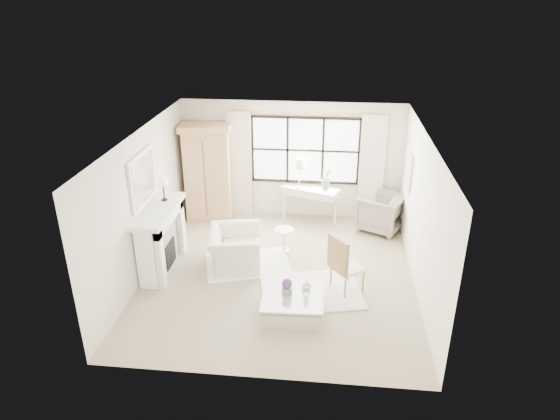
# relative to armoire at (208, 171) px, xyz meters

# --- Properties ---
(floor) EXTENTS (5.50, 5.50, 0.00)m
(floor) POSITION_rel_armoire_xyz_m (1.89, -2.37, -1.14)
(floor) COLOR tan
(floor) RESTS_ON ground
(ceiling) EXTENTS (5.50, 5.50, 0.00)m
(ceiling) POSITION_rel_armoire_xyz_m (1.89, -2.37, 1.56)
(ceiling) COLOR silver
(ceiling) RESTS_ON ground
(wall_back) EXTENTS (5.00, 0.00, 5.00)m
(wall_back) POSITION_rel_armoire_xyz_m (1.89, 0.38, 0.21)
(wall_back) COLOR white
(wall_back) RESTS_ON ground
(wall_front) EXTENTS (5.00, 0.00, 5.00)m
(wall_front) POSITION_rel_armoire_xyz_m (1.89, -5.12, 0.21)
(wall_front) COLOR white
(wall_front) RESTS_ON ground
(wall_left) EXTENTS (0.00, 5.50, 5.50)m
(wall_left) POSITION_rel_armoire_xyz_m (-0.61, -2.37, 0.21)
(wall_left) COLOR beige
(wall_left) RESTS_ON ground
(wall_right) EXTENTS (0.00, 5.50, 5.50)m
(wall_right) POSITION_rel_armoire_xyz_m (4.39, -2.37, 0.21)
(wall_right) COLOR white
(wall_right) RESTS_ON ground
(window_pane) EXTENTS (2.40, 0.02, 1.50)m
(window_pane) POSITION_rel_armoire_xyz_m (2.19, 0.36, 0.46)
(window_pane) COLOR white
(window_pane) RESTS_ON wall_back
(window_frame) EXTENTS (2.50, 0.04, 1.50)m
(window_frame) POSITION_rel_armoire_xyz_m (2.19, 0.35, 0.46)
(window_frame) COLOR black
(window_frame) RESTS_ON wall_back
(curtain_rod) EXTENTS (3.30, 0.04, 0.04)m
(curtain_rod) POSITION_rel_armoire_xyz_m (2.19, 0.30, 1.33)
(curtain_rod) COLOR #B4853E
(curtain_rod) RESTS_ON wall_back
(curtain_left) EXTENTS (0.55, 0.10, 2.47)m
(curtain_left) POSITION_rel_armoire_xyz_m (0.69, 0.28, 0.10)
(curtain_left) COLOR beige
(curtain_left) RESTS_ON ground
(curtain_right) EXTENTS (0.55, 0.10, 2.47)m
(curtain_right) POSITION_rel_armoire_xyz_m (3.69, 0.28, 0.10)
(curtain_right) COLOR silver
(curtain_right) RESTS_ON ground
(fireplace) EXTENTS (0.58, 1.66, 1.26)m
(fireplace) POSITION_rel_armoire_xyz_m (-0.39, -2.37, -0.49)
(fireplace) COLOR white
(fireplace) RESTS_ON ground
(mirror_frame) EXTENTS (0.05, 1.15, 0.95)m
(mirror_frame) POSITION_rel_armoire_xyz_m (-0.58, -2.37, 0.70)
(mirror_frame) COLOR white
(mirror_frame) RESTS_ON wall_left
(mirror_glass) EXTENTS (0.02, 1.00, 0.80)m
(mirror_glass) POSITION_rel_armoire_xyz_m (-0.55, -2.37, 0.70)
(mirror_glass) COLOR #B4BAC0
(mirror_glass) RESTS_ON wall_left
(art_frame) EXTENTS (0.04, 0.62, 0.82)m
(art_frame) POSITION_rel_armoire_xyz_m (4.36, -0.67, 0.41)
(art_frame) COLOR white
(art_frame) RESTS_ON wall_right
(art_canvas) EXTENTS (0.01, 0.52, 0.72)m
(art_canvas) POSITION_rel_armoire_xyz_m (4.34, -0.67, 0.41)
(art_canvas) COLOR beige
(art_canvas) RESTS_ON wall_right
(mantel_lamp) EXTENTS (0.22, 0.22, 0.51)m
(mantel_lamp) POSITION_rel_armoire_xyz_m (-0.36, -1.98, 0.51)
(mantel_lamp) COLOR black
(mantel_lamp) RESTS_ON fireplace
(armoire) EXTENTS (1.19, 0.82, 2.24)m
(armoire) POSITION_rel_armoire_xyz_m (0.00, 0.00, 0.00)
(armoire) COLOR tan
(armoire) RESTS_ON floor
(console_table) EXTENTS (1.38, 0.87, 0.80)m
(console_table) POSITION_rel_armoire_xyz_m (2.33, 0.10, -0.74)
(console_table) COLOR white
(console_table) RESTS_ON floor
(console_lamp) EXTENTS (0.28, 0.28, 0.69)m
(console_lamp) POSITION_rel_armoire_xyz_m (2.08, 0.08, 0.22)
(console_lamp) COLOR #BF8C42
(console_lamp) RESTS_ON console_table
(orchid_plant) EXTENTS (0.34, 0.32, 0.49)m
(orchid_plant) POSITION_rel_armoire_xyz_m (2.70, 0.09, -0.09)
(orchid_plant) COLOR #536B47
(orchid_plant) RESTS_ON console_table
(side_table) EXTENTS (0.40, 0.40, 0.51)m
(side_table) POSITION_rel_armoire_xyz_m (1.89, -1.47, -0.81)
(side_table) COLOR silver
(side_table) RESTS_ON floor
(rug_left) EXTENTS (1.86, 1.54, 0.03)m
(rug_left) POSITION_rel_armoire_xyz_m (1.24, -2.10, -1.13)
(rug_left) COLOR white
(rug_left) RESTS_ON floor
(rug_right) EXTENTS (1.99, 1.66, 0.03)m
(rug_right) POSITION_rel_armoire_xyz_m (2.52, -2.91, -1.12)
(rug_right) COLOR white
(rug_right) RESTS_ON floor
(club_armchair) EXTENTS (1.12, 1.24, 0.72)m
(club_armchair) POSITION_rel_armoire_xyz_m (1.00, -2.10, -0.78)
(club_armchair) COLOR silver
(club_armchair) RESTS_ON floor
(wingback_chair) EXTENTS (1.23, 1.22, 0.84)m
(wingback_chair) POSITION_rel_armoire_xyz_m (3.92, -0.24, -0.72)
(wingback_chair) COLOR gray
(wingback_chair) RESTS_ON floor
(french_chair) EXTENTS (0.68, 0.67, 1.08)m
(french_chair) POSITION_rel_armoire_xyz_m (3.12, -2.79, -0.83)
(french_chair) COLOR #AF7C49
(french_chair) RESTS_ON floor
(coffee_table) EXTENTS (1.04, 1.04, 0.38)m
(coffee_table) POSITION_rel_armoire_xyz_m (2.24, -3.59, -0.96)
(coffee_table) COLOR white
(coffee_table) RESTS_ON floor
(planter_box) EXTENTS (0.18, 0.18, 0.11)m
(planter_box) POSITION_rel_armoire_xyz_m (2.14, -3.56, -0.70)
(planter_box) COLOR slate
(planter_box) RESTS_ON coffee_table
(planter_flowers) EXTENTS (0.17, 0.17, 0.17)m
(planter_flowers) POSITION_rel_armoire_xyz_m (2.14, -3.56, -0.56)
(planter_flowers) COLOR #4E2967
(planter_flowers) RESTS_ON planter_box
(pillar_candle) EXTENTS (0.08, 0.08, 0.12)m
(pillar_candle) POSITION_rel_armoire_xyz_m (2.47, -3.73, -0.70)
(pillar_candle) COLOR white
(pillar_candle) RESTS_ON coffee_table
(coffee_vase) EXTENTS (0.20, 0.20, 0.16)m
(coffee_vase) POSITION_rel_armoire_xyz_m (2.45, -3.41, -0.68)
(coffee_vase) COLOR silver
(coffee_vase) RESTS_ON coffee_table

